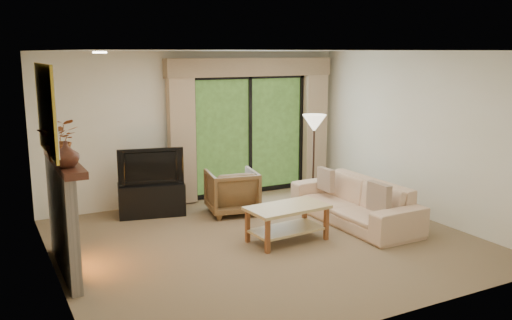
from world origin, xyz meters
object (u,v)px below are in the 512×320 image
media_console (152,199)px  coffee_table (287,223)px  sofa (354,202)px  armchair (232,192)px

media_console → coffee_table: 2.44m
media_console → sofa: 3.21m
coffee_table → armchair: bearing=89.7°
media_console → sofa: bearing=-22.4°
armchair → coffee_table: size_ratio=0.71×
media_console → sofa: size_ratio=0.46×
media_console → coffee_table: (1.30, -2.07, -0.01)m
media_console → armchair: armchair is taller
armchair → sofa: size_ratio=0.35×
armchair → sofa: (1.45, -1.32, -0.03)m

